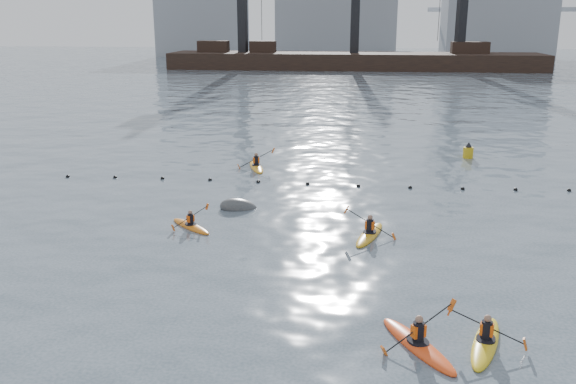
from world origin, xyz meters
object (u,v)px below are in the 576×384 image
(kayaker_3, at_px, (370,234))
(mooring_buoy, at_px, (239,208))
(nav_buoy, at_px, (468,152))
(kayaker_2, at_px, (191,225))
(kayaker_5, at_px, (256,166))
(kayaker_1, at_px, (486,341))
(kayaker_0, at_px, (418,343))

(kayaker_3, bearing_deg, mooring_buoy, 169.36)
(kayaker_3, relative_size, mooring_buoy, 1.79)
(kayaker_3, relative_size, nav_buoy, 2.76)
(kayaker_2, distance_m, kayaker_5, 12.22)
(kayaker_1, height_order, mooring_buoy, kayaker_1)
(kayaker_0, distance_m, nav_buoy, 27.33)
(kayaker_0, bearing_deg, mooring_buoy, 91.73)
(kayaker_3, bearing_deg, kayaker_1, -53.44)
(kayaker_2, height_order, mooring_buoy, kayaker_2)
(kayaker_5, xyz_separation_m, mooring_buoy, (0.54, -8.94, -0.11))
(kayaker_1, height_order, nav_buoy, nav_buoy)
(nav_buoy, bearing_deg, mooring_buoy, -135.72)
(kayaker_0, bearing_deg, nav_buoy, 47.94)
(kayaker_5, height_order, nav_buoy, kayaker_5)
(kayaker_1, bearing_deg, nav_buoy, 99.98)
(kayaker_5, bearing_deg, nav_buoy, 0.04)
(kayaker_0, xyz_separation_m, mooring_buoy, (-7.97, 13.13, -0.11))
(kayaker_1, xyz_separation_m, mooring_buoy, (-10.03, 12.76, -0.11))
(kayaker_1, distance_m, mooring_buoy, 16.23)
(kayaker_1, bearing_deg, kayaker_5, 134.31)
(kayaker_3, xyz_separation_m, mooring_buoy, (-6.70, 3.48, -0.11))
(kayaker_0, distance_m, kayaker_3, 9.73)
(mooring_buoy, xyz_separation_m, nav_buoy, (13.90, 13.56, 0.39))
(kayaker_1, bearing_deg, kayaker_0, -151.51)
(kayaker_3, distance_m, kayaker_5, 14.37)
(mooring_buoy, bearing_deg, kayaker_1, -51.83)
(mooring_buoy, distance_m, nav_buoy, 19.42)
(kayaker_0, bearing_deg, kayaker_5, 81.55)
(kayaker_1, xyz_separation_m, kayaker_2, (-11.72, 9.53, -0.02))
(kayaker_5, bearing_deg, mooring_buoy, -104.27)
(kayaker_2, distance_m, mooring_buoy, 3.64)
(kayaker_2, bearing_deg, kayaker_1, -86.39)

